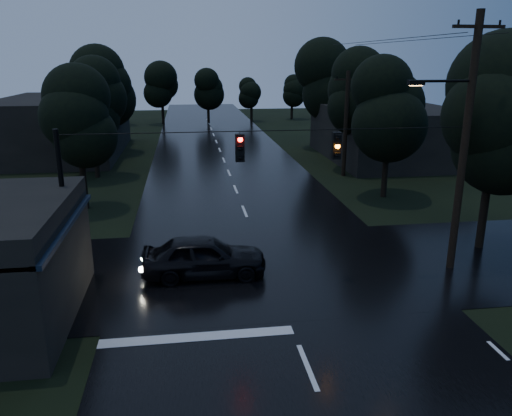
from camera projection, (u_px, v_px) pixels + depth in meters
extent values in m
cube|color=black|center=(229.00, 173.00, 37.66)|extent=(12.00, 120.00, 0.02)
cube|color=black|center=(267.00, 268.00, 20.58)|extent=(60.00, 9.00, 0.02)
cube|color=black|center=(66.00, 225.00, 15.88)|extent=(0.30, 7.00, 0.15)
cylinder|color=black|center=(41.00, 320.00, 13.50)|extent=(0.10, 0.10, 3.00)
cylinder|color=black|center=(83.00, 243.00, 19.19)|extent=(0.10, 0.10, 3.00)
cube|color=#F2B361|center=(56.00, 264.00, 14.65)|extent=(0.06, 1.60, 0.50)
cube|color=#F2B361|center=(75.00, 233.00, 17.22)|extent=(0.06, 1.20, 0.50)
cube|color=black|center=(387.00, 133.00, 42.69)|extent=(10.00, 14.00, 4.40)
cube|color=black|center=(63.00, 126.00, 44.55)|extent=(10.00, 16.00, 5.00)
cylinder|color=black|center=(464.00, 148.00, 19.20)|extent=(0.30, 0.30, 10.00)
cube|color=black|center=(479.00, 26.00, 17.94)|extent=(2.00, 0.12, 0.12)
cylinder|color=black|center=(445.00, 81.00, 18.34)|extent=(2.20, 0.10, 0.10)
cube|color=black|center=(416.00, 83.00, 18.20)|extent=(0.60, 0.25, 0.18)
cube|color=#FFB266|center=(416.00, 85.00, 18.23)|extent=(0.45, 0.18, 0.03)
cylinder|color=black|center=(346.00, 125.00, 35.79)|extent=(0.30, 0.30, 7.50)
cube|color=black|center=(348.00, 79.00, 34.89)|extent=(2.00, 0.12, 0.12)
cylinder|color=black|center=(65.00, 213.00, 17.77)|extent=(0.18, 0.18, 6.00)
cylinder|color=black|center=(273.00, 131.00, 17.97)|extent=(15.00, 0.03, 0.03)
cube|color=black|center=(240.00, 148.00, 17.98)|extent=(0.32, 0.25, 1.00)
sphere|color=#FF0C07|center=(240.00, 149.00, 17.84)|extent=(0.18, 0.18, 0.18)
cube|color=black|center=(336.00, 146.00, 18.46)|extent=(0.32, 0.25, 1.00)
sphere|color=orange|center=(338.00, 146.00, 18.32)|extent=(0.18, 0.18, 0.18)
cylinder|color=black|center=(483.00, 218.00, 22.46)|extent=(0.36, 0.36, 2.80)
sphere|color=black|center=(493.00, 143.00, 21.49)|extent=(4.48, 4.48, 4.48)
sphere|color=black|center=(497.00, 115.00, 21.14)|extent=(4.48, 4.48, 4.48)
sphere|color=black|center=(501.00, 86.00, 20.80)|extent=(4.48, 4.48, 4.48)
cylinder|color=black|center=(84.00, 187.00, 28.51)|extent=(0.36, 0.36, 2.45)
sphere|color=black|center=(79.00, 136.00, 27.66)|extent=(3.92, 3.92, 3.92)
sphere|color=black|center=(77.00, 116.00, 27.36)|extent=(3.92, 3.92, 3.92)
sphere|color=black|center=(75.00, 97.00, 27.06)|extent=(3.92, 3.92, 3.92)
cylinder|color=black|center=(96.00, 159.00, 36.00)|extent=(0.36, 0.36, 2.62)
sphere|color=black|center=(92.00, 115.00, 35.08)|extent=(4.20, 4.20, 4.20)
sphere|color=black|center=(91.00, 99.00, 34.76)|extent=(4.20, 4.20, 4.20)
sphere|color=black|center=(89.00, 82.00, 34.44)|extent=(4.20, 4.20, 4.20)
cylinder|color=black|center=(107.00, 138.00, 45.38)|extent=(0.36, 0.36, 2.80)
sphere|color=black|center=(104.00, 100.00, 44.40)|extent=(4.48, 4.48, 4.48)
sphere|color=black|center=(103.00, 86.00, 44.06)|extent=(4.48, 4.48, 4.48)
sphere|color=black|center=(102.00, 72.00, 43.71)|extent=(4.48, 4.48, 4.48)
cylinder|color=black|center=(385.00, 176.00, 30.89)|extent=(0.36, 0.36, 2.62)
sphere|color=black|center=(389.00, 124.00, 29.98)|extent=(4.20, 4.20, 4.20)
sphere|color=black|center=(390.00, 105.00, 29.66)|extent=(4.20, 4.20, 4.20)
sphere|color=black|center=(391.00, 86.00, 29.33)|extent=(4.20, 4.20, 4.20)
cylinder|color=black|center=(352.00, 152.00, 38.54)|extent=(0.36, 0.36, 2.80)
sphere|color=black|center=(355.00, 107.00, 37.56)|extent=(4.48, 4.48, 4.48)
sphere|color=black|center=(356.00, 91.00, 37.22)|extent=(4.48, 4.48, 4.48)
sphere|color=black|center=(357.00, 74.00, 36.87)|extent=(4.48, 4.48, 4.48)
cylinder|color=black|center=(325.00, 132.00, 48.08)|extent=(0.36, 0.36, 2.97)
sphere|color=black|center=(327.00, 94.00, 47.04)|extent=(4.76, 4.76, 4.76)
sphere|color=black|center=(327.00, 80.00, 46.68)|extent=(4.76, 4.76, 4.76)
sphere|color=black|center=(328.00, 66.00, 46.31)|extent=(4.76, 4.76, 4.76)
imported|color=black|center=(204.00, 256.00, 19.62)|extent=(4.90, 2.03, 1.66)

